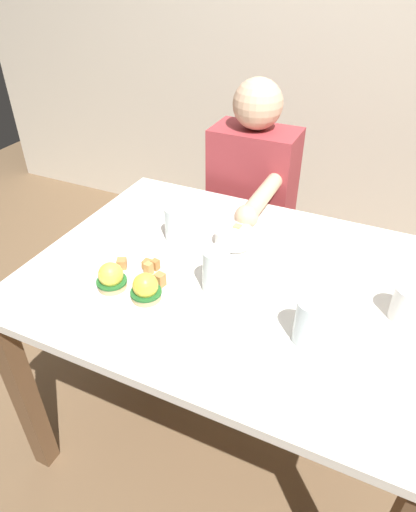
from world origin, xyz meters
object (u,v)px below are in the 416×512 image
object	(u,v)px
fruit_bowl	(234,237)
water_glass_far	(216,273)
water_glass_near	(310,323)
coffee_mug	(409,303)
eggs_benedict_plate	(131,287)
fork	(355,247)
dining_table	(235,302)
diner_person	(250,201)
water_glass_extra	(177,226)

from	to	relation	value
fruit_bowl	water_glass_far	world-z (taller)	water_glass_far
water_glass_near	coffee_mug	bearing A→B (deg)	41.30
eggs_benedict_plate	coffee_mug	world-z (taller)	coffee_mug
coffee_mug	water_glass_near	xyz separation A→B (m)	(-0.21, -0.18, 0.00)
coffee_mug	water_glass_far	distance (m)	0.50
fork	water_glass_far	bearing A→B (deg)	-130.07
dining_table	fork	world-z (taller)	fork
eggs_benedict_plate	water_glass_far	distance (m)	0.24
coffee_mug	fork	size ratio (longest dim) A/B	0.72
water_glass_far	diner_person	xyz separation A→B (m)	(-0.15, 0.69, -0.15)
dining_table	diner_person	distance (m)	0.63
coffee_mug	water_glass_near	distance (m)	0.28
eggs_benedict_plate	water_glass_extra	distance (m)	0.30
diner_person	water_glass_extra	bearing A→B (deg)	-97.92
coffee_mug	diner_person	xyz separation A→B (m)	(-0.64, 0.59, -0.14)
fork	water_glass_far	xyz separation A→B (m)	(-0.32, -0.38, 0.05)
water_glass_near	water_glass_far	size ratio (longest dim) A/B	0.94
dining_table	fruit_bowl	xyz separation A→B (m)	(-0.07, 0.14, 0.14)
coffee_mug	diner_person	world-z (taller)	diner_person
dining_table	water_glass_far	size ratio (longest dim) A/B	9.28
fruit_bowl	diner_person	world-z (taller)	diner_person
fruit_bowl	water_glass_near	size ratio (longest dim) A/B	0.99
fork	water_glass_extra	bearing A→B (deg)	-160.27
water_glass_near	water_glass_extra	bearing A→B (deg)	151.91
fruit_bowl	water_glass_extra	world-z (taller)	water_glass_extra
fruit_bowl	water_glass_far	distance (m)	0.23
dining_table	water_glass_extra	bearing A→B (deg)	158.31
eggs_benedict_plate	water_glass_near	world-z (taller)	water_glass_near
eggs_benedict_plate	fruit_bowl	xyz separation A→B (m)	(0.16, 0.35, 0.00)
dining_table	fork	size ratio (longest dim) A/B	7.69
diner_person	fork	bearing A→B (deg)	-33.75
water_glass_extra	water_glass_near	bearing A→B (deg)	-28.09
diner_person	coffee_mug	bearing A→B (deg)	-42.55
fruit_bowl	water_glass_near	world-z (taller)	water_glass_near
eggs_benedict_plate	dining_table	bearing A→B (deg)	41.68
fork	water_glass_far	world-z (taller)	water_glass_far
fork	diner_person	world-z (taller)	diner_person
eggs_benedict_plate	fruit_bowl	bearing A→B (deg)	64.87
water_glass_far	dining_table	bearing A→B (deg)	71.89
eggs_benedict_plate	diner_person	distance (m)	0.81
eggs_benedict_plate	water_glass_extra	size ratio (longest dim) A/B	2.33
eggs_benedict_plate	water_glass_far	bearing A→B (deg)	30.44
coffee_mug	water_glass_extra	size ratio (longest dim) A/B	0.96
eggs_benedict_plate	water_glass_extra	world-z (taller)	water_glass_extra
fruit_bowl	fork	distance (m)	0.39
fruit_bowl	water_glass_near	bearing A→B (deg)	-44.14
diner_person	fruit_bowl	bearing A→B (deg)	-76.52
dining_table	water_glass_near	world-z (taller)	water_glass_near
water_glass_far	eggs_benedict_plate	bearing A→B (deg)	-149.56
fruit_bowl	diner_person	xyz separation A→B (m)	(-0.11, 0.46, -0.12)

